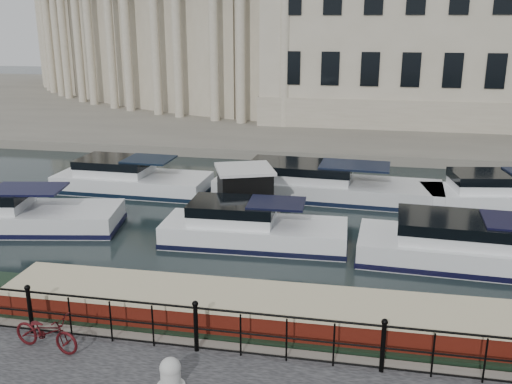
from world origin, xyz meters
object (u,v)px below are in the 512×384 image
bicycle (46,332)px  mooring_bollard (170,373)px  harbour_hut (245,196)px  narrowboat (251,326)px

bicycle → mooring_bollard: 3.23m
mooring_bollard → harbour_hut: bearing=95.0°
mooring_bollard → bicycle: bearing=166.4°
narrowboat → harbour_hut: 9.00m
bicycle → harbour_hut: (2.11, 10.91, -0.03)m
narrowboat → harbour_hut: harbour_hut is taller
harbour_hut → bicycle: bearing=-122.0°
bicycle → mooring_bollard: (3.14, -0.76, -0.13)m
narrowboat → harbour_hut: bearing=102.4°
mooring_bollard → narrowboat: 3.14m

